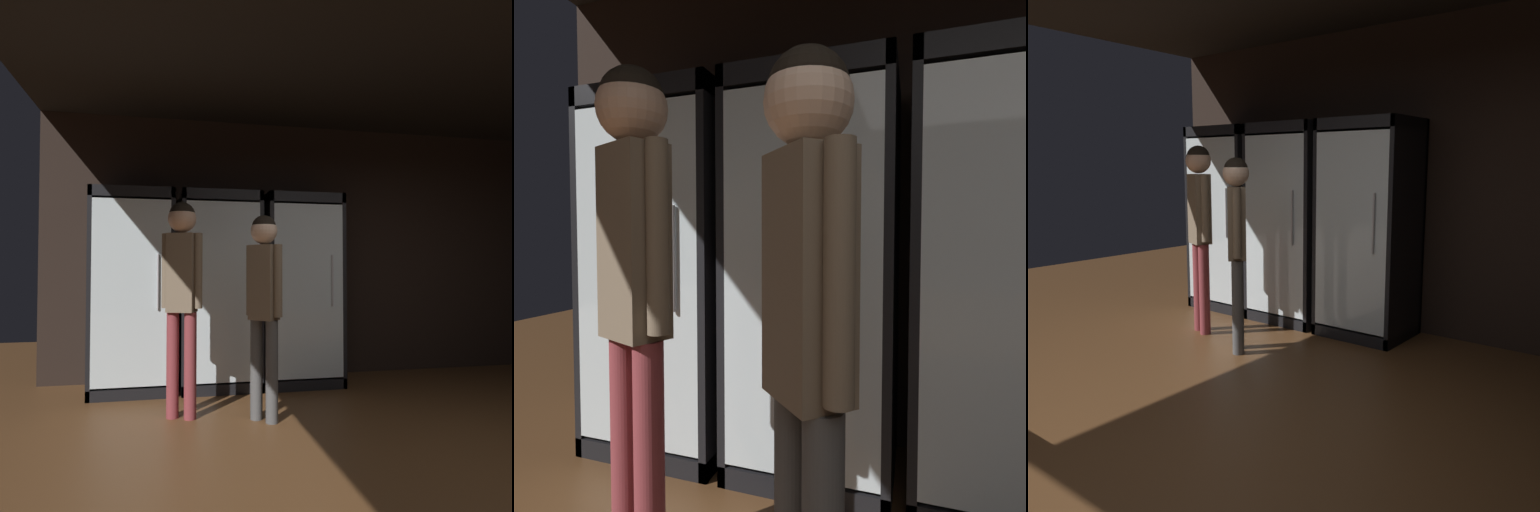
% 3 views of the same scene
% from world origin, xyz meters
% --- Properties ---
extents(cooler_far_left, '(0.78, 0.68, 1.94)m').
position_xyz_m(cooler_far_left, '(-2.03, 2.70, 0.95)').
color(cooler_far_left, black).
rests_on(cooler_far_left, ground).
extents(cooler_left, '(0.78, 0.68, 1.94)m').
position_xyz_m(cooler_left, '(-1.19, 2.70, 0.95)').
color(cooler_left, black).
rests_on(cooler_left, ground).
extents(cooler_center, '(0.78, 0.68, 1.94)m').
position_xyz_m(cooler_center, '(-0.36, 2.70, 0.94)').
color(cooler_center, black).
rests_on(cooler_center, ground).
extents(shopper_near, '(0.32, 0.23, 1.71)m').
position_xyz_m(shopper_near, '(-1.60, 1.76, 1.11)').
color(shopper_near, brown).
rests_on(shopper_near, ground).
extents(shopper_far, '(0.25, 0.25, 1.60)m').
position_xyz_m(shopper_far, '(-0.97, 1.58, 1.02)').
color(shopper_far, '#4C4C4C').
rests_on(shopper_far, ground).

